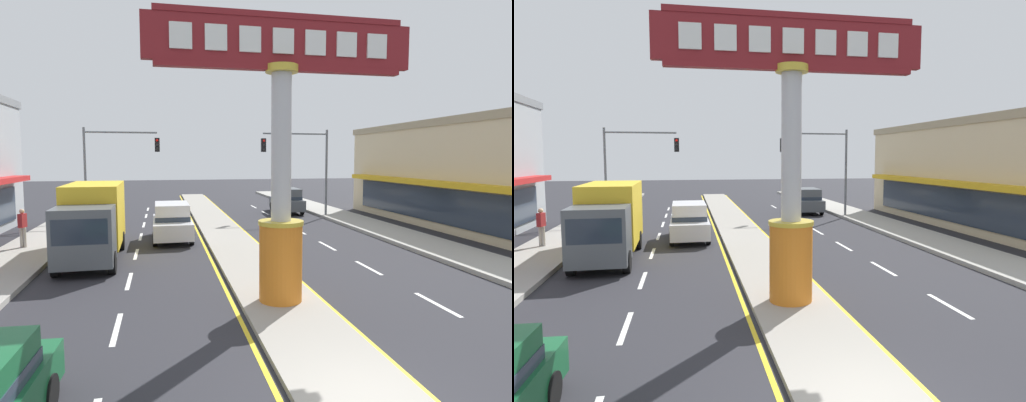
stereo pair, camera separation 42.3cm
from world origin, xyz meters
The scene contains 12 objects.
median_strip centered at (0.00, 18.00, 0.07)m, with size 2.33×52.00×0.14m, color gray.
sidewalk_left centered at (-9.16, 16.00, 0.09)m, with size 2.80×60.00×0.18m, color #9E9B93.
sidewalk_right centered at (9.16, 16.00, 0.09)m, with size 2.80×60.00×0.18m, color #9E9B93.
lane_markings centered at (0.00, 16.65, 0.00)m, with size 9.07×52.00×0.01m.
district_sign centered at (0.00, 5.69, 4.22)m, with size 7.52×1.29×8.00m.
storefront_right centered at (15.79, 17.32, 3.26)m, with size 8.00×21.81×6.52m.
traffic_light_left_side centered at (-6.40, 24.20, 4.25)m, with size 4.86×0.46×6.20m.
traffic_light_right_side centered at (6.40, 23.49, 4.25)m, with size 4.86×0.46×6.20m.
suv_near_right_lane centered at (-2.81, 16.74, 0.98)m, with size 2.01×4.62×1.90m.
suv_far_right_lane centered at (6.11, 26.53, 0.98)m, with size 2.16×4.70×1.90m.
box_truck_near_left_lane centered at (-6.15, 13.12, 1.69)m, with size 2.35×6.95×3.12m.
pedestrian_near_kerb centered at (-9.52, 15.33, 1.18)m, with size 0.32×0.44×1.76m.
Camera 1 is at (-3.28, -6.40, 4.24)m, focal length 31.25 mm.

